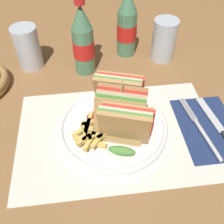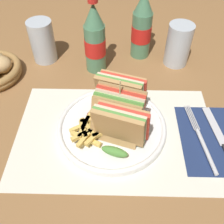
{
  "view_description": "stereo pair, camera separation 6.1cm",
  "coord_description": "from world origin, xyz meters",
  "px_view_note": "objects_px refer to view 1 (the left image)",
  "views": [
    {
      "loc": [
        -0.08,
        -0.4,
        0.48
      ],
      "look_at": [
        -0.03,
        0.01,
        0.04
      ],
      "focal_mm": 42.0,
      "sensor_mm": 36.0,
      "label": 1
    },
    {
      "loc": [
        -0.02,
        -0.41,
        0.48
      ],
      "look_at": [
        -0.03,
        0.01,
        0.04
      ],
      "focal_mm": 42.0,
      "sensor_mm": 36.0,
      "label": 2
    }
  ],
  "objects_px": {
    "glass_far": "(28,50)",
    "glass_near": "(164,40)",
    "plate_main": "(113,127)",
    "knife": "(218,126)",
    "club_sandwich": "(121,110)",
    "coke_bottle_far": "(127,25)",
    "coke_bottle_near": "(83,42)",
    "fork": "(203,133)"
  },
  "relations": [
    {
      "from": "glass_far",
      "to": "glass_near",
      "type": "bearing_deg",
      "value": -1.3
    },
    {
      "from": "plate_main",
      "to": "knife",
      "type": "height_order",
      "value": "plate_main"
    },
    {
      "from": "club_sandwich",
      "to": "glass_near",
      "type": "relative_size",
      "value": 1.66
    },
    {
      "from": "knife",
      "to": "coke_bottle_far",
      "type": "xyz_separation_m",
      "value": [
        -0.17,
        0.33,
        0.09
      ]
    },
    {
      "from": "plate_main",
      "to": "coke_bottle_near",
      "type": "bearing_deg",
      "value": 102.42
    },
    {
      "from": "knife",
      "to": "glass_far",
      "type": "relative_size",
      "value": 1.58
    },
    {
      "from": "plate_main",
      "to": "fork",
      "type": "xyz_separation_m",
      "value": [
        0.21,
        -0.04,
        -0.0
      ]
    },
    {
      "from": "plate_main",
      "to": "glass_far",
      "type": "distance_m",
      "value": 0.35
    },
    {
      "from": "knife",
      "to": "coke_bottle_near",
      "type": "bearing_deg",
      "value": 131.09
    },
    {
      "from": "club_sandwich",
      "to": "knife",
      "type": "xyz_separation_m",
      "value": [
        0.23,
        -0.02,
        -0.06
      ]
    },
    {
      "from": "knife",
      "to": "coke_bottle_near",
      "type": "relative_size",
      "value": 0.88
    },
    {
      "from": "fork",
      "to": "coke_bottle_near",
      "type": "bearing_deg",
      "value": 124.75
    },
    {
      "from": "fork",
      "to": "glass_near",
      "type": "distance_m",
      "value": 0.32
    },
    {
      "from": "fork",
      "to": "glass_far",
      "type": "xyz_separation_m",
      "value": [
        -0.42,
        0.32,
        0.05
      ]
    },
    {
      "from": "fork",
      "to": "plate_main",
      "type": "bearing_deg",
      "value": 160.51
    },
    {
      "from": "club_sandwich",
      "to": "knife",
      "type": "bearing_deg",
      "value": -5.24
    },
    {
      "from": "club_sandwich",
      "to": "coke_bottle_far",
      "type": "distance_m",
      "value": 0.32
    },
    {
      "from": "fork",
      "to": "coke_bottle_near",
      "type": "height_order",
      "value": "coke_bottle_near"
    },
    {
      "from": "club_sandwich",
      "to": "glass_far",
      "type": "xyz_separation_m",
      "value": [
        -0.23,
        0.28,
        -0.01
      ]
    },
    {
      "from": "club_sandwich",
      "to": "knife",
      "type": "height_order",
      "value": "club_sandwich"
    },
    {
      "from": "plate_main",
      "to": "coke_bottle_near",
      "type": "relative_size",
      "value": 1.15
    },
    {
      "from": "fork",
      "to": "glass_near",
      "type": "bearing_deg",
      "value": 85.38
    },
    {
      "from": "plate_main",
      "to": "glass_near",
      "type": "xyz_separation_m",
      "value": [
        0.19,
        0.27,
        0.05
      ]
    },
    {
      "from": "plate_main",
      "to": "coke_bottle_far",
      "type": "bearing_deg",
      "value": 75.49
    },
    {
      "from": "fork",
      "to": "glass_far",
      "type": "distance_m",
      "value": 0.53
    },
    {
      "from": "plate_main",
      "to": "fork",
      "type": "height_order",
      "value": "plate_main"
    },
    {
      "from": "plate_main",
      "to": "coke_bottle_far",
      "type": "xyz_separation_m",
      "value": [
        0.08,
        0.31,
        0.08
      ]
    },
    {
      "from": "coke_bottle_near",
      "to": "club_sandwich",
      "type": "bearing_deg",
      "value": -73.86
    },
    {
      "from": "fork",
      "to": "knife",
      "type": "height_order",
      "value": "fork"
    },
    {
      "from": "fork",
      "to": "coke_bottle_far",
      "type": "relative_size",
      "value": 0.89
    },
    {
      "from": "club_sandwich",
      "to": "glass_far",
      "type": "distance_m",
      "value": 0.36
    },
    {
      "from": "club_sandwich",
      "to": "fork",
      "type": "distance_m",
      "value": 0.2
    },
    {
      "from": "fork",
      "to": "coke_bottle_far",
      "type": "xyz_separation_m",
      "value": [
        -0.13,
        0.35,
        0.09
      ]
    },
    {
      "from": "plate_main",
      "to": "glass_near",
      "type": "bearing_deg",
      "value": 55.39
    },
    {
      "from": "fork",
      "to": "glass_near",
      "type": "xyz_separation_m",
      "value": [
        -0.02,
        0.31,
        0.05
      ]
    },
    {
      "from": "fork",
      "to": "glass_far",
      "type": "relative_size",
      "value": 1.58
    },
    {
      "from": "glass_near",
      "to": "glass_far",
      "type": "height_order",
      "value": "same"
    },
    {
      "from": "fork",
      "to": "coke_bottle_far",
      "type": "height_order",
      "value": "coke_bottle_far"
    },
    {
      "from": "glass_near",
      "to": "plate_main",
      "type": "bearing_deg",
      "value": -124.61
    },
    {
      "from": "glass_far",
      "to": "knife",
      "type": "bearing_deg",
      "value": -33.4
    },
    {
      "from": "glass_far",
      "to": "coke_bottle_far",
      "type": "bearing_deg",
      "value": 5.99
    },
    {
      "from": "club_sandwich",
      "to": "fork",
      "type": "height_order",
      "value": "club_sandwich"
    }
  ]
}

